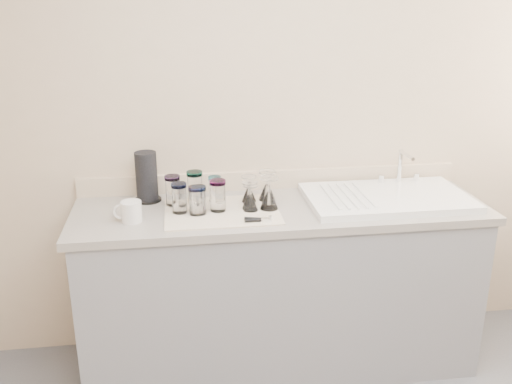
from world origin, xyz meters
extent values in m
cube|color=tan|center=(0.00, 1.50, 1.25)|extent=(3.50, 0.04, 2.50)
cube|color=slate|center=(0.00, 1.20, 0.43)|extent=(2.00, 0.60, 0.86)
cube|color=gray|center=(0.00, 1.20, 0.88)|extent=(2.06, 0.62, 0.04)
cube|color=white|center=(0.55, 1.20, 0.92)|extent=(0.82, 0.50, 0.03)
cylinder|color=silver|center=(0.69, 1.40, 1.03)|extent=(0.02, 0.02, 0.18)
cylinder|color=silver|center=(0.69, 1.32, 1.10)|extent=(0.02, 0.16, 0.02)
cylinder|color=silver|center=(0.59, 1.40, 0.96)|extent=(0.03, 0.03, 0.04)
cylinder|color=silver|center=(0.79, 1.40, 0.96)|extent=(0.03, 0.03, 0.04)
cube|color=white|center=(-0.30, 1.16, 0.90)|extent=(0.55, 0.42, 0.01)
cylinder|color=white|center=(-0.53, 1.28, 0.97)|extent=(0.07, 0.07, 0.13)
cylinder|color=purple|center=(-0.53, 1.28, 1.05)|extent=(0.08, 0.08, 0.02)
cylinder|color=white|center=(-0.42, 1.31, 0.98)|extent=(0.08, 0.08, 0.14)
cylinder|color=#16836E|center=(-0.42, 1.31, 1.06)|extent=(0.08, 0.08, 0.02)
cylinder|color=white|center=(-0.32, 1.30, 0.97)|extent=(0.06, 0.06, 0.11)
cylinder|color=#37B0CA|center=(-0.32, 1.30, 1.03)|extent=(0.07, 0.07, 0.02)
cylinder|color=white|center=(-0.50, 1.17, 0.97)|extent=(0.07, 0.07, 0.13)
cylinder|color=blue|center=(-0.50, 1.17, 1.05)|extent=(0.07, 0.07, 0.02)
cylinder|color=white|center=(-0.42, 1.13, 0.97)|extent=(0.07, 0.07, 0.12)
cylinder|color=#BE98E2|center=(-0.42, 1.13, 1.04)|extent=(0.07, 0.07, 0.02)
cylinder|color=white|center=(-0.32, 1.17, 0.98)|extent=(0.07, 0.07, 0.14)
cylinder|color=#EC2AC5|center=(-0.32, 1.17, 1.05)|extent=(0.08, 0.08, 0.02)
cylinder|color=white|center=(-0.41, 1.13, 0.97)|extent=(0.07, 0.07, 0.12)
cylinder|color=blue|center=(-0.41, 1.13, 1.04)|extent=(0.07, 0.07, 0.02)
cone|color=white|center=(-0.15, 1.27, 0.94)|extent=(0.08, 0.08, 0.07)
cylinder|color=white|center=(-0.15, 1.27, 1.01)|extent=(0.01, 0.01, 0.06)
cylinder|color=white|center=(-0.15, 1.27, 1.04)|extent=(0.08, 0.08, 0.01)
cone|color=white|center=(-0.06, 1.29, 0.95)|extent=(0.09, 0.09, 0.08)
cylinder|color=white|center=(-0.06, 1.29, 1.02)|extent=(0.01, 0.01, 0.06)
cylinder|color=white|center=(-0.06, 1.29, 1.06)|extent=(0.09, 0.09, 0.01)
cone|color=white|center=(-0.16, 1.15, 0.94)|extent=(0.07, 0.07, 0.07)
cylinder|color=white|center=(-0.16, 1.15, 1.00)|extent=(0.01, 0.01, 0.05)
cylinder|color=white|center=(-0.16, 1.15, 1.03)|extent=(0.07, 0.07, 0.01)
cone|color=white|center=(-0.07, 1.16, 0.95)|extent=(0.09, 0.09, 0.08)
cylinder|color=white|center=(-0.07, 1.16, 1.03)|extent=(0.01, 0.01, 0.07)
cylinder|color=white|center=(-0.07, 1.16, 1.07)|extent=(0.09, 0.09, 0.01)
cone|color=white|center=(-0.16, 1.17, 0.94)|extent=(0.08, 0.08, 0.07)
cylinder|color=white|center=(-0.16, 1.17, 1.01)|extent=(0.01, 0.01, 0.06)
cylinder|color=white|center=(-0.16, 1.17, 1.04)|extent=(0.08, 0.08, 0.01)
cube|color=silver|center=(-0.11, 1.00, 0.92)|extent=(0.05, 0.03, 0.02)
cylinder|color=black|center=(-0.16, 1.00, 0.92)|extent=(0.10, 0.02, 0.02)
cylinder|color=black|center=(-0.16, 1.01, 0.92)|extent=(0.10, 0.04, 0.02)
cylinder|color=silver|center=(-0.73, 1.10, 0.95)|extent=(0.10, 0.10, 0.10)
torus|color=silver|center=(-0.77, 1.11, 0.95)|extent=(0.08, 0.02, 0.07)
cylinder|color=black|center=(-0.66, 1.38, 0.91)|extent=(0.14, 0.14, 0.01)
cylinder|color=black|center=(-0.66, 1.38, 1.03)|extent=(0.11, 0.11, 0.25)
camera|label=1|loc=(-0.51, -1.42, 1.91)|focal=40.00mm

